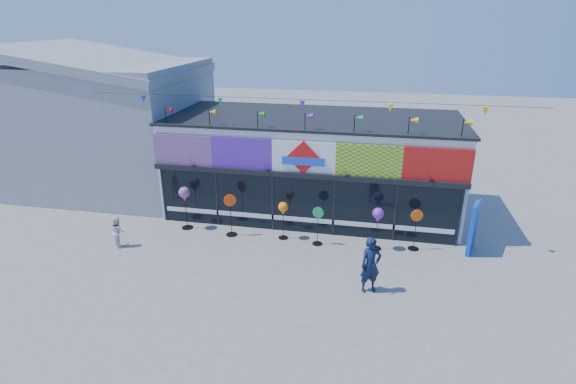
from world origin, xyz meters
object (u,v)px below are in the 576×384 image
(adult_man, at_px, (371,265))
(child, at_px, (118,231))
(spinner_0, at_px, (185,195))
(spinner_1, at_px, (231,214))
(blue_sign, at_px, (473,227))
(spinner_4, at_px, (378,216))
(spinner_3, at_px, (318,225))
(spinner_5, at_px, (415,229))
(spinner_2, at_px, (283,210))

(adult_man, distance_m, child, 9.29)
(spinner_0, distance_m, spinner_1, 2.03)
(blue_sign, relative_size, adult_man, 1.06)
(spinner_4, bearing_deg, spinner_3, -178.68)
(child, bearing_deg, spinner_3, -126.58)
(blue_sign, relative_size, spinner_3, 1.28)
(blue_sign, height_order, spinner_0, blue_sign)
(spinner_5, bearing_deg, spinner_3, -175.17)
(spinner_5, relative_size, child, 1.35)
(adult_man, bearing_deg, spinner_2, 111.68)
(spinner_3, height_order, spinner_5, spinner_5)
(spinner_4, height_order, adult_man, adult_man)
(spinner_1, distance_m, spinner_2, 2.07)
(spinner_3, xyz_separation_m, spinner_4, (2.15, 0.05, 0.51))
(spinner_5, height_order, adult_man, adult_man)
(blue_sign, bearing_deg, spinner_1, -157.51)
(spinner_3, bearing_deg, child, -167.82)
(spinner_4, xyz_separation_m, adult_man, (-0.16, -2.79, -0.40))
(spinner_2, bearing_deg, spinner_5, 0.82)
(spinner_1, relative_size, child, 1.46)
(adult_man, bearing_deg, spinner_4, 59.97)
(child, bearing_deg, spinner_2, -121.82)
(adult_man, bearing_deg, spinner_3, 99.26)
(spinner_2, height_order, spinner_5, spinner_5)
(spinner_0, height_order, spinner_2, spinner_0)
(spinner_2, xyz_separation_m, spinner_5, (4.87, 0.07, -0.37))
(spinner_0, height_order, adult_man, adult_man)
(spinner_2, bearing_deg, child, -163.06)
(spinner_0, distance_m, spinner_3, 5.39)
(blue_sign, height_order, spinner_2, blue_sign)
(spinner_3, relative_size, adult_man, 0.83)
(blue_sign, distance_m, spinner_2, 6.88)
(spinner_1, height_order, child, spinner_1)
(blue_sign, bearing_deg, spinner_5, -154.06)
(spinner_3, height_order, child, spinner_3)
(adult_man, xyz_separation_m, child, (-9.21, 1.19, -0.32))
(spinner_2, bearing_deg, adult_man, -41.57)
(adult_man, height_order, child, adult_man)
(blue_sign, distance_m, spinner_4, 3.41)
(blue_sign, bearing_deg, spinner_4, -152.38)
(spinner_5, bearing_deg, spinner_1, -178.28)
(blue_sign, xyz_separation_m, spinner_0, (-10.86, -0.18, 0.45))
(blue_sign, relative_size, child, 1.66)
(blue_sign, height_order, spinner_1, blue_sign)
(spinner_1, relative_size, spinner_2, 1.14)
(blue_sign, xyz_separation_m, spinner_1, (-8.91, -0.42, -0.07))
(blue_sign, relative_size, spinner_2, 1.29)
(spinner_0, relative_size, child, 1.52)
(spinner_0, distance_m, spinner_4, 7.51)
(spinner_3, bearing_deg, adult_man, -53.99)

